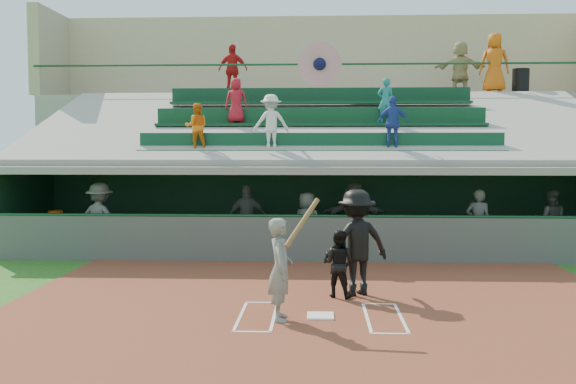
{
  "coord_description": "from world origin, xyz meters",
  "views": [
    {
      "loc": [
        -0.05,
        -10.22,
        2.76
      ],
      "look_at": [
        -0.69,
        3.5,
        1.8
      ],
      "focal_mm": 40.0,
      "sensor_mm": 36.0,
      "label": 1
    }
  ],
  "objects_px": {
    "home_plate": "(320,316)",
    "white_table": "(58,238)",
    "water_cooler": "(56,217)",
    "batter_at_plate": "(281,268)",
    "catcher": "(339,264)",
    "trash_bin": "(521,81)"
  },
  "relations": [
    {
      "from": "home_plate",
      "to": "white_table",
      "type": "height_order",
      "value": "white_table"
    },
    {
      "from": "water_cooler",
      "to": "home_plate",
      "type": "bearing_deg",
      "value": -41.84
    },
    {
      "from": "white_table",
      "to": "batter_at_plate",
      "type": "bearing_deg",
      "value": -48.87
    },
    {
      "from": "batter_at_plate",
      "to": "catcher",
      "type": "height_order",
      "value": "batter_at_plate"
    },
    {
      "from": "home_plate",
      "to": "trash_bin",
      "type": "height_order",
      "value": "trash_bin"
    },
    {
      "from": "water_cooler",
      "to": "trash_bin",
      "type": "bearing_deg",
      "value": 24.12
    },
    {
      "from": "home_plate",
      "to": "catcher",
      "type": "bearing_deg",
      "value": 76.44
    },
    {
      "from": "white_table",
      "to": "water_cooler",
      "type": "height_order",
      "value": "water_cooler"
    },
    {
      "from": "home_plate",
      "to": "catcher",
      "type": "distance_m",
      "value": 1.55
    },
    {
      "from": "water_cooler",
      "to": "trash_bin",
      "type": "distance_m",
      "value": 15.73
    },
    {
      "from": "home_plate",
      "to": "batter_at_plate",
      "type": "xyz_separation_m",
      "value": [
        -0.63,
        -0.22,
        0.81
      ]
    },
    {
      "from": "batter_at_plate",
      "to": "catcher",
      "type": "distance_m",
      "value": 1.9
    },
    {
      "from": "home_plate",
      "to": "catcher",
      "type": "relative_size",
      "value": 0.35
    },
    {
      "from": "water_cooler",
      "to": "white_table",
      "type": "bearing_deg",
      "value": -27.48
    },
    {
      "from": "white_table",
      "to": "trash_bin",
      "type": "height_order",
      "value": "trash_bin"
    },
    {
      "from": "batter_at_plate",
      "to": "water_cooler",
      "type": "height_order",
      "value": "batter_at_plate"
    },
    {
      "from": "trash_bin",
      "to": "home_plate",
      "type": "bearing_deg",
      "value": -119.17
    },
    {
      "from": "catcher",
      "to": "water_cooler",
      "type": "relative_size",
      "value": 3.39
    },
    {
      "from": "home_plate",
      "to": "batter_at_plate",
      "type": "bearing_deg",
      "value": -160.58
    },
    {
      "from": "catcher",
      "to": "home_plate",
      "type": "bearing_deg",
      "value": 100.32
    },
    {
      "from": "water_cooler",
      "to": "trash_bin",
      "type": "xyz_separation_m",
      "value": [
        13.86,
        6.2,
        4.11
      ]
    },
    {
      "from": "home_plate",
      "to": "catcher",
      "type": "height_order",
      "value": "catcher"
    }
  ]
}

